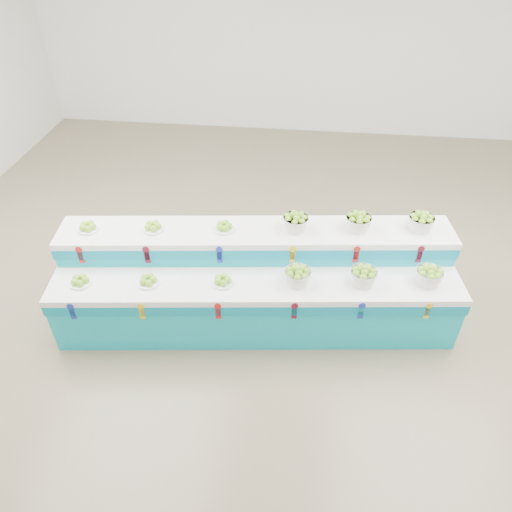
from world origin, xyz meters
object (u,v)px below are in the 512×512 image
(basket_lower_left, at_px, (298,276))
(basket_upper_right, at_px, (421,222))
(display_stand, at_px, (256,282))
(plate_upper_mid, at_px, (153,226))

(basket_lower_left, height_order, basket_upper_right, basket_upper_right)
(display_stand, distance_m, basket_lower_left, 0.59)
(display_stand, relative_size, basket_lower_left, 15.64)
(plate_upper_mid, distance_m, basket_upper_right, 2.86)
(basket_upper_right, bearing_deg, basket_lower_left, -151.36)
(basket_lower_left, height_order, plate_upper_mid, plate_upper_mid)
(basket_upper_right, bearing_deg, display_stand, -164.45)
(display_stand, relative_size, basket_upper_right, 15.64)
(basket_lower_left, bearing_deg, basket_upper_right, 28.64)
(display_stand, relative_size, plate_upper_mid, 19.30)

